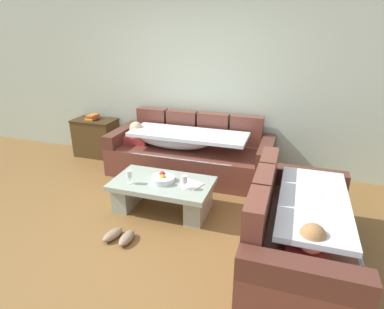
{
  "coord_description": "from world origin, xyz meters",
  "views": [
    {
      "loc": [
        1.5,
        -2.68,
        2.12
      ],
      "look_at": [
        0.26,
        1.06,
        0.55
      ],
      "focal_mm": 30.4,
      "sensor_mm": 36.0,
      "label": 1
    }
  ],
  "objects_px": {
    "wine_glass_near_left": "(129,174)",
    "book_stack_on_cabinet": "(92,117)",
    "couch_near_window": "(299,231)",
    "open_magazine": "(189,184)",
    "side_cabinet": "(96,137)",
    "pair_of_shoes": "(120,236)",
    "fruit_bowl": "(163,179)",
    "wine_glass_near_right": "(184,180)",
    "coffee_table": "(163,192)",
    "couch_along_wall": "(188,153)"
  },
  "relations": [
    {
      "from": "wine_glass_near_left",
      "to": "book_stack_on_cabinet",
      "type": "xyz_separation_m",
      "value": [
        -1.49,
        1.49,
        0.18
      ]
    },
    {
      "from": "couch_near_window",
      "to": "open_magazine",
      "type": "xyz_separation_m",
      "value": [
        -1.25,
        0.51,
        0.05
      ]
    },
    {
      "from": "side_cabinet",
      "to": "pair_of_shoes",
      "type": "distance_m",
      "value": 2.62
    },
    {
      "from": "couch_near_window",
      "to": "fruit_bowl",
      "type": "height_order",
      "value": "couch_near_window"
    },
    {
      "from": "wine_glass_near_right",
      "to": "book_stack_on_cabinet",
      "type": "distance_m",
      "value": 2.59
    },
    {
      "from": "couch_near_window",
      "to": "book_stack_on_cabinet",
      "type": "height_order",
      "value": "couch_near_window"
    },
    {
      "from": "wine_glass_near_right",
      "to": "open_magazine",
      "type": "xyz_separation_m",
      "value": [
        0.02,
        0.13,
        -0.11
      ]
    },
    {
      "from": "couch_near_window",
      "to": "pair_of_shoes",
      "type": "height_order",
      "value": "couch_near_window"
    },
    {
      "from": "coffee_table",
      "to": "book_stack_on_cabinet",
      "type": "xyz_separation_m",
      "value": [
        -1.84,
        1.32,
        0.44
      ]
    },
    {
      "from": "coffee_table",
      "to": "fruit_bowl",
      "type": "relative_size",
      "value": 4.29
    },
    {
      "from": "coffee_table",
      "to": "pair_of_shoes",
      "type": "relative_size",
      "value": 3.72
    },
    {
      "from": "book_stack_on_cabinet",
      "to": "pair_of_shoes",
      "type": "relative_size",
      "value": 0.74
    },
    {
      "from": "fruit_bowl",
      "to": "wine_glass_near_left",
      "type": "height_order",
      "value": "wine_glass_near_left"
    },
    {
      "from": "open_magazine",
      "to": "pair_of_shoes",
      "type": "bearing_deg",
      "value": -107.06
    },
    {
      "from": "couch_along_wall",
      "to": "fruit_bowl",
      "type": "bearing_deg",
      "value": -86.61
    },
    {
      "from": "wine_glass_near_left",
      "to": "side_cabinet",
      "type": "xyz_separation_m",
      "value": [
        -1.46,
        1.49,
        -0.17
      ]
    },
    {
      "from": "couch_near_window",
      "to": "open_magazine",
      "type": "relative_size",
      "value": 6.47
    },
    {
      "from": "open_magazine",
      "to": "side_cabinet",
      "type": "xyz_separation_m",
      "value": [
        -2.13,
        1.29,
        -0.06
      ]
    },
    {
      "from": "side_cabinet",
      "to": "wine_glass_near_left",
      "type": "bearing_deg",
      "value": -45.59
    },
    {
      "from": "side_cabinet",
      "to": "open_magazine",
      "type": "bearing_deg",
      "value": -31.23
    },
    {
      "from": "book_stack_on_cabinet",
      "to": "pair_of_shoes",
      "type": "height_order",
      "value": "book_stack_on_cabinet"
    },
    {
      "from": "book_stack_on_cabinet",
      "to": "pair_of_shoes",
      "type": "bearing_deg",
      "value": -51.2
    },
    {
      "from": "wine_glass_near_left",
      "to": "wine_glass_near_right",
      "type": "bearing_deg",
      "value": 5.85
    },
    {
      "from": "couch_near_window",
      "to": "couch_along_wall",
      "type": "bearing_deg",
      "value": 45.98
    },
    {
      "from": "fruit_bowl",
      "to": "open_magazine",
      "type": "xyz_separation_m",
      "value": [
        0.32,
        0.03,
        -0.03
      ]
    },
    {
      "from": "coffee_table",
      "to": "fruit_bowl",
      "type": "xyz_separation_m",
      "value": [
        0.01,
        -0.0,
        0.18
      ]
    },
    {
      "from": "coffee_table",
      "to": "open_magazine",
      "type": "relative_size",
      "value": 4.29
    },
    {
      "from": "wine_glass_near_right",
      "to": "book_stack_on_cabinet",
      "type": "bearing_deg",
      "value": 146.57
    },
    {
      "from": "side_cabinet",
      "to": "couch_along_wall",
      "type": "bearing_deg",
      "value": -7.34
    },
    {
      "from": "couch_near_window",
      "to": "side_cabinet",
      "type": "bearing_deg",
      "value": 61.93
    },
    {
      "from": "wine_glass_near_left",
      "to": "open_magazine",
      "type": "distance_m",
      "value": 0.71
    },
    {
      "from": "book_stack_on_cabinet",
      "to": "wine_glass_near_right",
      "type": "bearing_deg",
      "value": -33.43
    },
    {
      "from": "couch_near_window",
      "to": "wine_glass_near_left",
      "type": "relative_size",
      "value": 10.91
    },
    {
      "from": "wine_glass_near_left",
      "to": "pair_of_shoes",
      "type": "xyz_separation_m",
      "value": [
        0.15,
        -0.56,
        -0.45
      ]
    },
    {
      "from": "fruit_bowl",
      "to": "pair_of_shoes",
      "type": "xyz_separation_m",
      "value": [
        -0.21,
        -0.72,
        -0.37
      ]
    },
    {
      "from": "side_cabinet",
      "to": "book_stack_on_cabinet",
      "type": "distance_m",
      "value": 0.36
    },
    {
      "from": "couch_along_wall",
      "to": "fruit_bowl",
      "type": "height_order",
      "value": "couch_along_wall"
    },
    {
      "from": "couch_near_window",
      "to": "fruit_bowl",
      "type": "distance_m",
      "value": 1.64
    },
    {
      "from": "fruit_bowl",
      "to": "wine_glass_near_left",
      "type": "relative_size",
      "value": 1.69
    },
    {
      "from": "wine_glass_near_left",
      "to": "side_cabinet",
      "type": "bearing_deg",
      "value": 134.41
    },
    {
      "from": "couch_along_wall",
      "to": "wine_glass_near_right",
      "type": "bearing_deg",
      "value": -72.85
    },
    {
      "from": "open_magazine",
      "to": "side_cabinet",
      "type": "distance_m",
      "value": 2.5
    },
    {
      "from": "wine_glass_near_left",
      "to": "pair_of_shoes",
      "type": "height_order",
      "value": "wine_glass_near_left"
    },
    {
      "from": "wine_glass_near_left",
      "to": "side_cabinet",
      "type": "relative_size",
      "value": 0.23
    },
    {
      "from": "coffee_table",
      "to": "pair_of_shoes",
      "type": "bearing_deg",
      "value": -104.89
    },
    {
      "from": "fruit_bowl",
      "to": "wine_glass_near_left",
      "type": "bearing_deg",
      "value": -155.49
    },
    {
      "from": "couch_along_wall",
      "to": "open_magazine",
      "type": "bearing_deg",
      "value": -70.2
    },
    {
      "from": "coffee_table",
      "to": "wine_glass_near_left",
      "type": "xyz_separation_m",
      "value": [
        -0.34,
        -0.17,
        0.26
      ]
    },
    {
      "from": "coffee_table",
      "to": "fruit_bowl",
      "type": "height_order",
      "value": "fruit_bowl"
    },
    {
      "from": "wine_glass_near_right",
      "to": "side_cabinet",
      "type": "bearing_deg",
      "value": 146.14
    }
  ]
}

